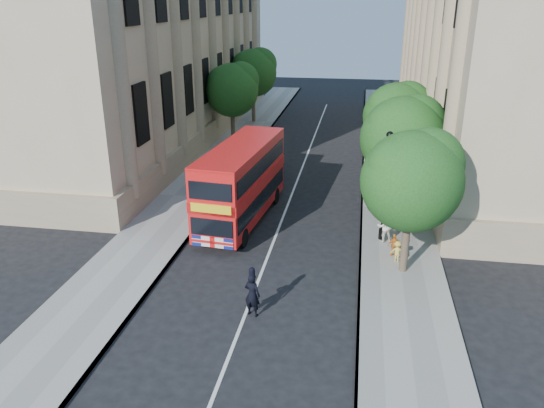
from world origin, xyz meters
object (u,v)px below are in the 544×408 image
at_px(lamp_post, 385,191).
at_px(double_decker_bus, 242,181).
at_px(box_van, 256,162).
at_px(police_constable, 252,295).
at_px(woman_pedestrian, 384,226).

distance_m(lamp_post, double_decker_bus, 7.14).
bearing_deg(double_decker_bus, lamp_post, -5.38).
xyz_separation_m(double_decker_bus, box_van, (-0.40, 5.55, -0.71)).
bearing_deg(double_decker_bus, police_constable, -69.39).
bearing_deg(lamp_post, police_constable, -123.60).
bearing_deg(lamp_post, woman_pedestrian, -73.38).
bearing_deg(box_van, police_constable, -73.50).
distance_m(police_constable, woman_pedestrian, 8.39).
distance_m(lamp_post, box_van, 10.19).
bearing_deg(police_constable, woman_pedestrian, -108.23).
bearing_deg(box_van, double_decker_bus, -80.10).
bearing_deg(woman_pedestrian, police_constable, 34.97).
xyz_separation_m(double_decker_bus, police_constable, (2.26, -8.50, -1.32)).
relative_size(box_van, woman_pedestrian, 3.45).
height_order(police_constable, woman_pedestrian, police_constable).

